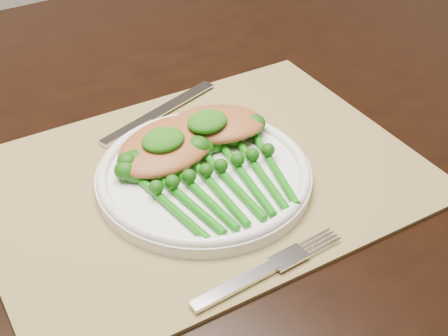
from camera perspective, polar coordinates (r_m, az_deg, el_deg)
dining_table at (r=1.07m, az=-8.15°, el=-13.47°), size 1.68×1.04×0.75m
placemat at (r=0.72m, az=-2.03°, el=-0.89°), size 0.53×0.41×0.00m
dinner_plate at (r=0.70m, az=-1.86°, el=-0.59°), size 0.24×0.24×0.02m
knife at (r=0.82m, az=-6.86°, el=4.56°), size 0.19×0.06×0.01m
fork at (r=0.61m, az=4.90°, el=-8.73°), size 0.17×0.02×0.01m
chicken_fillet_left at (r=0.72m, az=-5.13°, el=2.11°), size 0.16×0.13×0.03m
chicken_fillet_right at (r=0.75m, az=-0.69°, el=4.06°), size 0.14×0.13×0.02m
pesto_dollop_left at (r=0.70m, az=-5.60°, el=2.57°), size 0.05×0.04×0.02m
pesto_dollop_right at (r=0.73m, az=-1.54°, el=4.27°), size 0.05×0.04×0.02m
broccolini_bundle at (r=0.68m, az=-0.11°, el=-1.53°), size 0.18×0.19×0.04m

